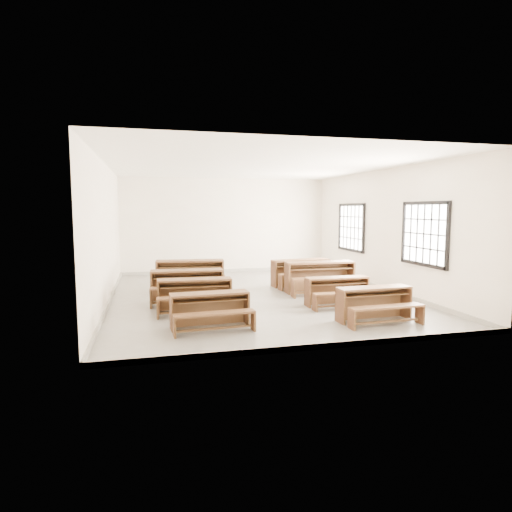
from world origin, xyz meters
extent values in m
plane|color=gray|center=(0.00, 0.00, 0.00)|extent=(8.50, 8.50, 0.00)
cube|color=white|center=(0.00, 0.00, 3.18)|extent=(7.00, 8.50, 0.05)
cube|color=white|center=(0.00, 4.22, 1.60)|extent=(7.00, 0.05, 3.20)
cube|color=white|center=(0.00, -4.22, 1.60)|extent=(7.00, 0.05, 3.20)
cube|color=white|center=(-3.48, 0.00, 1.60)|extent=(0.05, 8.50, 3.20)
cube|color=white|center=(3.48, 0.00, 1.60)|extent=(0.05, 8.50, 3.20)
cube|color=gray|center=(0.00, 4.23, 0.05)|extent=(7.00, 0.04, 0.10)
cube|color=gray|center=(0.00, -4.23, 0.05)|extent=(7.00, 0.04, 0.10)
cube|color=gray|center=(-3.48, 0.00, 0.05)|extent=(0.04, 8.50, 0.10)
cube|color=gray|center=(3.48, 0.00, 0.05)|extent=(0.04, 8.50, 0.10)
cube|color=white|center=(3.47, -1.80, 1.60)|extent=(0.02, 1.50, 1.30)
cube|color=black|center=(3.45, -1.80, 2.29)|extent=(0.06, 1.62, 0.08)
cube|color=black|center=(3.45, -1.80, 0.91)|extent=(0.06, 1.62, 0.08)
cube|color=black|center=(3.45, -2.59, 1.60)|extent=(0.06, 0.08, 1.46)
cube|color=black|center=(3.45, -1.01, 1.60)|extent=(0.06, 0.08, 1.46)
cube|color=white|center=(3.47, 1.80, 1.60)|extent=(0.02, 1.50, 1.30)
cube|color=black|center=(3.45, 1.80, 2.29)|extent=(0.06, 1.62, 0.08)
cube|color=black|center=(3.45, 1.80, 0.91)|extent=(0.06, 1.62, 0.08)
cube|color=black|center=(3.45, 1.01, 1.60)|extent=(0.06, 0.08, 1.46)
cube|color=black|center=(3.45, 2.59, 1.60)|extent=(0.06, 0.08, 1.46)
cube|color=brown|center=(-1.51, -2.56, 0.63)|extent=(1.45, 0.43, 0.04)
cube|color=brown|center=(-1.52, -2.40, 0.30)|extent=(1.43, 0.11, 0.61)
cube|color=#4B2B19|center=(-2.21, -2.60, 0.30)|extent=(0.06, 0.36, 0.61)
cube|color=#4B2B19|center=(-0.81, -2.53, 0.30)|extent=(0.06, 0.36, 0.61)
cube|color=#4B2B19|center=(-1.51, -2.58, 0.50)|extent=(1.33, 0.34, 0.02)
cube|color=brown|center=(-1.49, -3.00, 0.36)|extent=(1.44, 0.33, 0.04)
cube|color=#4B2B19|center=(-2.18, -3.04, 0.17)|extent=(0.05, 0.25, 0.34)
cube|color=#4B2B19|center=(-0.79, -2.96, 0.17)|extent=(0.05, 0.25, 0.34)
cube|color=#4B2B19|center=(-1.49, -3.00, 0.09)|extent=(1.32, 0.12, 0.04)
cube|color=brown|center=(-1.65, -1.26, 0.68)|extent=(1.57, 0.47, 0.04)
cube|color=brown|center=(-1.64, -1.08, 0.33)|extent=(1.55, 0.12, 0.66)
cube|color=#4B2B19|center=(-2.40, -1.22, 0.33)|extent=(0.06, 0.39, 0.66)
cube|color=#4B2B19|center=(-0.89, -1.30, 0.33)|extent=(0.06, 0.39, 0.66)
cube|color=#4B2B19|center=(-1.65, -1.28, 0.54)|extent=(1.44, 0.37, 0.02)
cube|color=brown|center=(-1.67, -1.73, 0.39)|extent=(1.56, 0.35, 0.04)
cube|color=#4B2B19|center=(-2.43, -1.69, 0.18)|extent=(0.05, 0.27, 0.37)
cube|color=#4B2B19|center=(-0.92, -1.77, 0.18)|extent=(0.05, 0.27, 0.37)
cube|color=#4B2B19|center=(-1.67, -1.73, 0.10)|extent=(1.43, 0.13, 0.04)
cube|color=brown|center=(-1.72, -0.25, 0.73)|extent=(1.68, 0.49, 0.04)
cube|color=brown|center=(-1.71, -0.06, 0.35)|extent=(1.67, 0.11, 0.71)
cube|color=#4B2B19|center=(-2.53, -0.21, 0.35)|extent=(0.06, 0.42, 0.71)
cube|color=#4B2B19|center=(-0.91, -0.28, 0.35)|extent=(0.06, 0.42, 0.71)
cube|color=#4B2B19|center=(-1.72, -0.27, 0.58)|extent=(1.55, 0.38, 0.02)
cube|color=brown|center=(-1.74, -0.76, 0.42)|extent=(1.68, 0.36, 0.04)
cube|color=#4B2B19|center=(-2.56, -0.72, 0.20)|extent=(0.05, 0.29, 0.40)
cube|color=#4B2B19|center=(-0.93, -0.79, 0.20)|extent=(0.05, 0.29, 0.40)
cube|color=#4B2B19|center=(-1.74, -0.76, 0.10)|extent=(1.54, 0.12, 0.04)
cube|color=brown|center=(-1.51, 1.22, 0.78)|extent=(1.82, 0.62, 0.04)
cube|color=brown|center=(-1.49, 1.42, 0.38)|extent=(1.78, 0.22, 0.76)
cube|color=#4B2B19|center=(-2.38, 1.31, 0.38)|extent=(0.09, 0.45, 0.76)
cube|color=#4B2B19|center=(-0.65, 1.14, 0.38)|extent=(0.09, 0.45, 0.76)
cube|color=#4B2B19|center=(-1.52, 1.20, 0.62)|extent=(1.67, 0.50, 0.02)
cube|color=brown|center=(-1.57, 0.68, 0.45)|extent=(1.80, 0.49, 0.04)
cube|color=#4B2B19|center=(-2.43, 0.77, 0.21)|extent=(0.08, 0.31, 0.42)
cube|color=#4B2B19|center=(-0.70, 0.59, 0.21)|extent=(0.08, 0.31, 0.42)
cube|color=#4B2B19|center=(-1.57, 0.68, 0.11)|extent=(1.64, 0.22, 0.04)
cube|color=brown|center=(1.64, -2.86, 0.64)|extent=(1.48, 0.42, 0.04)
cube|color=brown|center=(1.63, -2.70, 0.31)|extent=(1.47, 0.09, 0.62)
cube|color=#4B2B19|center=(0.92, -2.89, 0.31)|extent=(0.05, 0.37, 0.62)
cube|color=#4B2B19|center=(2.35, -2.84, 0.31)|extent=(0.05, 0.37, 0.62)
cube|color=#4B2B19|center=(1.64, -2.88, 0.51)|extent=(1.37, 0.33, 0.02)
cube|color=brown|center=(1.65, -3.31, 0.37)|extent=(1.48, 0.31, 0.04)
cube|color=#4B2B19|center=(0.94, -3.34, 0.17)|extent=(0.05, 0.26, 0.35)
cube|color=#4B2B19|center=(2.37, -3.29, 0.17)|extent=(0.05, 0.26, 0.35)
cube|color=#4B2B19|center=(1.65, -3.31, 0.09)|extent=(1.36, 0.10, 0.04)
cube|color=brown|center=(1.51, -1.45, 0.62)|extent=(1.43, 0.36, 0.04)
cube|color=brown|center=(1.51, -1.29, 0.30)|extent=(1.42, 0.04, 0.61)
cube|color=#4B2B19|center=(0.82, -1.45, 0.30)|extent=(0.04, 0.36, 0.61)
cube|color=#4B2B19|center=(2.21, -1.45, 0.30)|extent=(0.04, 0.36, 0.61)
cube|color=#4B2B19|center=(1.51, -1.47, 0.50)|extent=(1.32, 0.27, 0.02)
cube|color=brown|center=(1.51, -1.89, 0.36)|extent=(1.42, 0.26, 0.04)
cube|color=#4B2B19|center=(0.82, -1.88, 0.17)|extent=(0.04, 0.25, 0.34)
cube|color=#4B2B19|center=(2.20, -1.89, 0.17)|extent=(0.04, 0.25, 0.34)
cube|color=#4B2B19|center=(1.51, -1.89, 0.09)|extent=(1.32, 0.05, 0.04)
cube|color=brown|center=(1.72, 0.06, 0.78)|extent=(1.81, 0.52, 0.04)
cube|color=brown|center=(1.73, 0.26, 0.38)|extent=(1.79, 0.11, 0.76)
cube|color=#4B2B19|center=(0.85, 0.09, 0.38)|extent=(0.06, 0.45, 0.76)
cube|color=#4B2B19|center=(2.59, 0.02, 0.38)|extent=(0.06, 0.45, 0.76)
cube|color=#4B2B19|center=(1.72, 0.04, 0.63)|extent=(1.67, 0.40, 0.02)
cube|color=brown|center=(1.70, -0.49, 0.45)|extent=(1.80, 0.38, 0.04)
cube|color=#4B2B19|center=(0.83, -0.45, 0.21)|extent=(0.06, 0.31, 0.43)
cube|color=#4B2B19|center=(2.57, -0.52, 0.21)|extent=(0.06, 0.31, 0.43)
cube|color=#4B2B19|center=(1.70, -0.49, 0.11)|extent=(1.66, 0.12, 0.04)
cube|color=brown|center=(1.57, 1.09, 0.73)|extent=(1.69, 0.55, 0.04)
cube|color=brown|center=(1.55, 1.28, 0.35)|extent=(1.66, 0.18, 0.71)
cube|color=#4B2B19|center=(0.76, 1.02, 0.35)|extent=(0.08, 0.42, 0.71)
cube|color=#4B2B19|center=(2.37, 1.16, 0.35)|extent=(0.08, 0.42, 0.71)
cube|color=#4B2B19|center=(1.57, 1.07, 0.58)|extent=(1.56, 0.44, 0.02)
cube|color=brown|center=(1.61, 0.58, 0.41)|extent=(1.68, 0.43, 0.04)
cube|color=#4B2B19|center=(0.81, 0.52, 0.20)|extent=(0.07, 0.29, 0.39)
cube|color=#4B2B19|center=(2.42, 0.65, 0.20)|extent=(0.07, 0.29, 0.39)
cube|color=#4B2B19|center=(1.61, 0.58, 0.10)|extent=(1.53, 0.18, 0.04)
camera|label=1|loc=(-2.54, -10.20, 2.15)|focal=30.00mm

